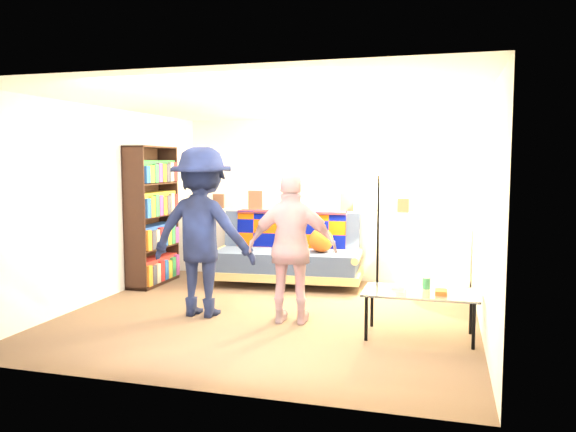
# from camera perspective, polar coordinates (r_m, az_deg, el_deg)

# --- Properties ---
(ground) EXTENTS (5.00, 5.00, 0.00)m
(ground) POSITION_cam_1_polar(r_m,az_deg,el_deg) (6.74, -0.93, -9.24)
(ground) COLOR brown
(ground) RESTS_ON ground
(room_shell) EXTENTS (4.60, 5.05, 2.45)m
(room_shell) POSITION_cam_1_polar(r_m,az_deg,el_deg) (6.97, 0.16, 5.15)
(room_shell) COLOR silver
(room_shell) RESTS_ON ground
(half_wall_ledge) EXTENTS (4.45, 0.15, 1.00)m
(half_wall_ledge) POSITION_cam_1_polar(r_m,az_deg,el_deg) (8.35, 2.59, -2.86)
(half_wall_ledge) COLOR silver
(half_wall_ledge) RESTS_ON ground
(ledge_decor) EXTENTS (2.97, 0.02, 0.45)m
(ledge_decor) POSITION_cam_1_polar(r_m,az_deg,el_deg) (8.31, 1.06, 1.81)
(ledge_decor) COLOR brown
(ledge_decor) RESTS_ON half_wall_ledge
(futon_sofa) EXTENTS (2.15, 1.14, 0.89)m
(futon_sofa) POSITION_cam_1_polar(r_m,az_deg,el_deg) (7.93, 0.11, -3.91)
(futon_sofa) COLOR tan
(futon_sofa) RESTS_ON ground
(bookshelf) EXTENTS (0.32, 0.97, 1.93)m
(bookshelf) POSITION_cam_1_polar(r_m,az_deg,el_deg) (8.08, -13.64, -0.42)
(bookshelf) COLOR black
(bookshelf) RESTS_ON ground
(coffee_table) EXTENTS (1.10, 0.61, 0.57)m
(coffee_table) POSITION_cam_1_polar(r_m,az_deg,el_deg) (5.68, 13.34, -7.75)
(coffee_table) COLOR black
(coffee_table) RESTS_ON ground
(floor_lamp) EXTENTS (0.33, 0.30, 1.61)m
(floor_lamp) POSITION_cam_1_polar(r_m,az_deg,el_deg) (7.80, 9.31, 1.21)
(floor_lamp) COLOR black
(floor_lamp) RESTS_ON ground
(person_left) EXTENTS (1.22, 0.71, 1.88)m
(person_left) POSITION_cam_1_polar(r_m,az_deg,el_deg) (6.32, -8.69, -1.61)
(person_left) COLOR black
(person_left) RESTS_ON ground
(person_right) EXTENTS (0.98, 0.49, 1.62)m
(person_right) POSITION_cam_1_polar(r_m,az_deg,el_deg) (5.95, 0.44, -3.27)
(person_right) COLOR pink
(person_right) RESTS_ON ground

